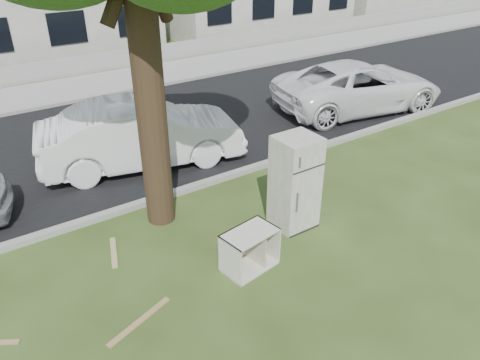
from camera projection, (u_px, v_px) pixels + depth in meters
ground at (227, 258)px, 8.26m from camera, size 120.00×120.00×0.00m
road at (107, 141)px, 12.60m from camera, size 120.00×7.00×0.01m
kerb_near at (165, 198)px, 10.04m from camera, size 120.00×0.18×0.12m
kerb_far at (69, 104)px, 15.17m from camera, size 120.00×0.18×0.12m
sidewalk at (56, 92)px, 16.22m from camera, size 120.00×2.80×0.01m
low_wall at (43, 71)px, 17.21m from camera, size 120.00×0.15×0.70m
fridge at (295, 182)px, 8.76m from camera, size 0.76×0.71×1.85m
cabinet at (249, 250)px, 7.89m from camera, size 1.00×0.70×0.72m
plank_a at (140, 321)px, 6.95m from camera, size 1.15×0.49×0.02m
plank_c at (114, 252)px, 8.39m from camera, size 0.37×0.88×0.02m
car_center at (142, 134)px, 11.09m from camera, size 5.03×2.71×1.57m
car_right at (359, 86)px, 14.43m from camera, size 5.70×3.44×1.48m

